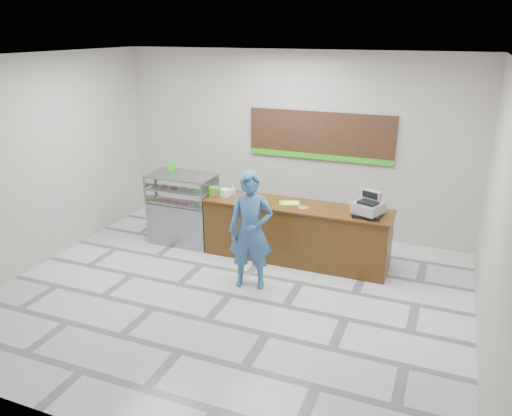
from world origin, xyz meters
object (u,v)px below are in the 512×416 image
at_px(cash_register, 368,207).
at_px(serving_tray, 290,203).
at_px(sales_counter, 295,233).
at_px(display_case, 183,208).
at_px(customer, 251,231).

height_order(cash_register, serving_tray, cash_register).
height_order(sales_counter, display_case, display_case).
height_order(display_case, cash_register, cash_register).
bearing_deg(serving_tray, display_case, 160.73).
bearing_deg(serving_tray, cash_register, -22.73).
height_order(cash_register, customer, customer).
height_order(display_case, customer, customer).
distance_m(display_case, serving_tray, 2.13).
xyz_separation_m(sales_counter, customer, (-0.37, -1.13, 0.42)).
relative_size(sales_counter, customer, 1.74).
relative_size(sales_counter, serving_tray, 7.73).
height_order(serving_tray, customer, customer).
distance_m(cash_register, customer, 1.93).
bearing_deg(sales_counter, display_case, -179.99).
bearing_deg(customer, serving_tray, 64.33).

